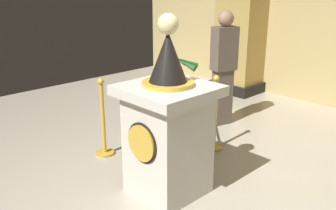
{
  "coord_description": "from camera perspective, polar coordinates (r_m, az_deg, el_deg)",
  "views": [
    {
      "loc": [
        2.17,
        -2.22,
        2.13
      ],
      "look_at": [
        -0.33,
        0.2,
        0.97
      ],
      "focal_mm": 39.63,
      "sensor_mm": 36.0,
      "label": 1
    }
  ],
  "objects": [
    {
      "name": "stanchion_near",
      "position": [
        4.89,
        7.15,
        -2.95
      ],
      "size": [
        0.24,
        0.24,
        1.01
      ],
      "color": "gold",
      "rests_on": "ground_plane"
    },
    {
      "name": "potted_palm_left",
      "position": [
        6.23,
        1.28,
        1.56
      ],
      "size": [
        0.75,
        0.7,
        1.04
      ],
      "color": "black",
      "rests_on": "ground_plane"
    },
    {
      "name": "velvet_rope",
      "position": [
        4.64,
        -1.3,
        1.68
      ],
      "size": [
        1.03,
        1.04,
        0.22
      ],
      "color": "#591419"
    },
    {
      "name": "stanchion_far",
      "position": [
        4.77,
        -9.88,
        -3.62
      ],
      "size": [
        0.24,
        0.24,
        1.01
      ],
      "color": "gold",
      "rests_on": "ground_plane"
    },
    {
      "name": "bystander_guest",
      "position": [
        5.66,
        8.55,
        6.05
      ],
      "size": [
        0.31,
        0.41,
        1.74
      ],
      "color": "brown",
      "rests_on": "ground_plane"
    },
    {
      "name": "column_left",
      "position": [
        7.51,
        11.66,
        14.89
      ],
      "size": [
        0.96,
        0.96,
        3.43
      ],
      "color": "black",
      "rests_on": "ground_plane"
    },
    {
      "name": "pedestal_clock",
      "position": [
        3.75,
        -0.04,
        -3.59
      ],
      "size": [
        0.85,
        0.85,
        1.85
      ],
      "color": "beige",
      "rests_on": "ground_plane"
    }
  ]
}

